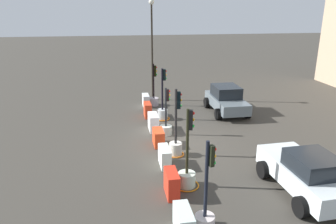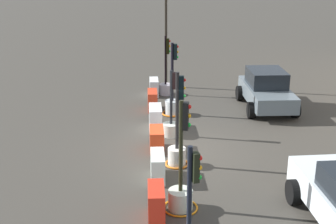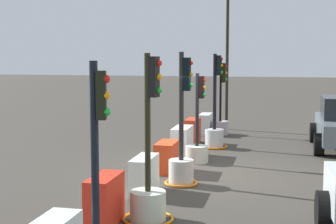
% 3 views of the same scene
% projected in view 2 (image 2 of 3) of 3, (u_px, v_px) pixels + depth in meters
% --- Properties ---
extents(ground_plane, '(120.00, 120.00, 0.00)m').
position_uv_depth(ground_plane, '(178.00, 150.00, 15.81)').
color(ground_plane, '#3C3832').
extents(traffic_light_0, '(0.62, 0.62, 2.80)m').
position_uv_depth(traffic_light_0, '(166.00, 84.00, 21.83)').
color(traffic_light_0, '#B4A8B1').
rests_on(traffic_light_0, ground_plane).
extents(traffic_light_1, '(0.86, 0.86, 3.02)m').
position_uv_depth(traffic_light_1, '(172.00, 102.00, 19.13)').
color(traffic_light_1, silver).
rests_on(traffic_light_1, ground_plane).
extents(traffic_light_2, '(0.64, 0.64, 2.47)m').
position_uv_depth(traffic_light_2, '(171.00, 124.00, 16.92)').
color(traffic_light_2, beige).
rests_on(traffic_light_2, ground_plane).
extents(traffic_light_3, '(0.77, 0.77, 3.04)m').
position_uv_depth(traffic_light_3, '(177.00, 148.00, 14.53)').
color(traffic_light_3, beige).
rests_on(traffic_light_3, ground_plane).
extents(traffic_light_4, '(0.94, 0.94, 3.00)m').
position_uv_depth(traffic_light_4, '(181.00, 191.00, 12.04)').
color(traffic_light_4, silver).
rests_on(traffic_light_4, ground_plane).
extents(construction_barrier_0, '(1.04, 0.42, 0.77)m').
position_uv_depth(construction_barrier_0, '(154.00, 87.00, 21.77)').
color(construction_barrier_0, silver).
rests_on(construction_barrier_0, ground_plane).
extents(construction_barrier_1, '(1.03, 0.41, 0.85)m').
position_uv_depth(construction_barrier_1, '(153.00, 101.00, 19.68)').
color(construction_barrier_1, red).
rests_on(construction_barrier_1, ground_plane).
extents(construction_barrier_2, '(1.16, 0.49, 0.87)m').
position_uv_depth(construction_barrier_2, '(155.00, 118.00, 17.59)').
color(construction_barrier_2, white).
rests_on(construction_barrier_2, ground_plane).
extents(construction_barrier_3, '(1.03, 0.48, 0.76)m').
position_uv_depth(construction_barrier_3, '(157.00, 140.00, 15.70)').
color(construction_barrier_3, red).
rests_on(construction_barrier_3, ground_plane).
extents(construction_barrier_4, '(1.11, 0.42, 0.79)m').
position_uv_depth(construction_barrier_4, '(158.00, 166.00, 13.71)').
color(construction_barrier_4, white).
rests_on(construction_barrier_4, ground_plane).
extents(construction_barrier_5, '(1.04, 0.43, 0.89)m').
position_uv_depth(construction_barrier_5, '(156.00, 204.00, 11.57)').
color(construction_barrier_5, red).
rests_on(construction_barrier_5, ground_plane).
extents(car_grey_saloon, '(3.90, 2.11, 1.65)m').
position_uv_depth(car_grey_saloon, '(266.00, 90.00, 19.84)').
color(car_grey_saloon, slate).
rests_on(car_grey_saloon, ground_plane).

